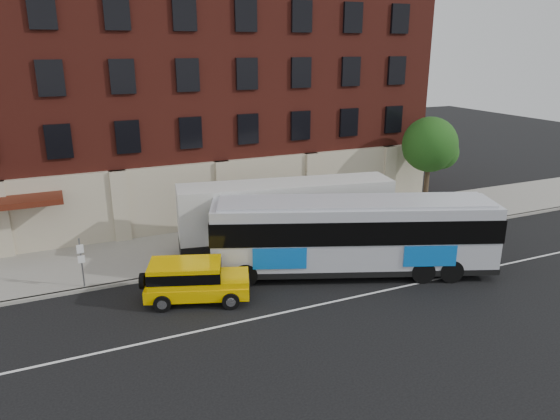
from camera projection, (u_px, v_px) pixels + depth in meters
name	position (u px, v px, depth m)	size (l,w,h in m)	color
ground	(311.00, 313.00, 21.68)	(120.00, 120.00, 0.00)	black
sidewalk	(239.00, 241.00, 29.50)	(60.00, 6.00, 0.15)	gray
kerb	(258.00, 260.00, 26.88)	(60.00, 0.25, 0.15)	gray
lane_line	(306.00, 308.00, 22.11)	(60.00, 0.12, 0.01)	silver
building	(196.00, 95.00, 34.13)	(30.00, 12.10, 15.00)	maroon
sign_pole	(81.00, 261.00, 23.32)	(0.30, 0.20, 2.50)	slate
street_tree	(430.00, 147.00, 33.83)	(3.60, 3.60, 6.20)	#3E2C1F
city_bus	(353.00, 233.00, 24.96)	(13.72, 7.66, 3.72)	#B9BCC5
yellow_suv	(192.00, 279.00, 22.45)	(4.84, 3.21, 1.80)	#FFC400
shipping_container	(286.00, 217.00, 27.87)	(11.69, 4.28, 3.82)	black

